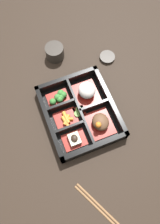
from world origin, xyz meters
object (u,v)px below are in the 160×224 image
(bowl_rice, at_px, (87,91))
(chopsticks, at_px, (105,213))
(sauce_dish, at_px, (107,57))
(tea_cup, at_px, (55,52))

(bowl_rice, bearing_deg, chopsticks, -14.17)
(sauce_dish, bearing_deg, bowl_rice, -48.77)
(bowl_rice, height_order, sauce_dish, bowl_rice)
(tea_cup, bearing_deg, chopsticks, -4.58)
(tea_cup, bearing_deg, bowl_rice, 13.83)
(chopsticks, distance_m, sauce_dish, 0.54)
(tea_cup, height_order, sauce_dish, tea_cup)
(chopsticks, relative_size, sauce_dish, 3.75)
(tea_cup, xyz_separation_m, sauce_dish, (0.08, 0.18, -0.02))
(bowl_rice, height_order, chopsticks, bowl_rice)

